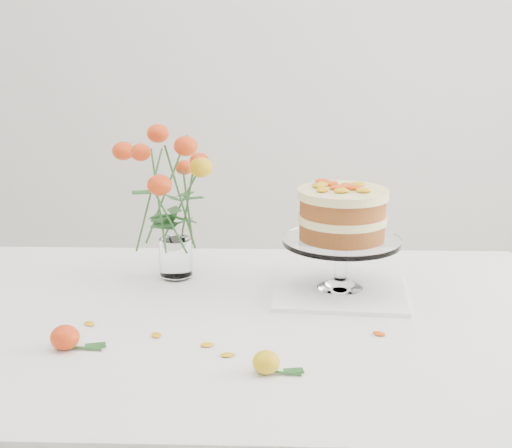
% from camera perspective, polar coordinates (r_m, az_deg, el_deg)
% --- Properties ---
extents(table, '(1.43, 0.93, 0.76)m').
position_cam_1_polar(table, '(1.48, -2.54, -10.32)').
color(table, tan).
rests_on(table, ground).
extents(napkin, '(0.30, 0.30, 0.01)m').
position_cam_1_polar(napkin, '(1.59, 6.73, -5.19)').
color(napkin, white).
rests_on(napkin, table).
extents(cake_stand, '(0.26, 0.26, 0.23)m').
position_cam_1_polar(cake_stand, '(1.54, 6.91, 0.37)').
color(cake_stand, white).
rests_on(cake_stand, napkin).
extents(rose_vase, '(0.29, 0.29, 0.38)m').
position_cam_1_polar(rose_vase, '(1.61, -6.61, 3.15)').
color(rose_vase, white).
rests_on(rose_vase, table).
extents(loose_rose_near, '(0.08, 0.05, 0.04)m').
position_cam_1_polar(loose_rose_near, '(1.21, 0.83, -11.00)').
color(loose_rose_near, gold).
rests_on(loose_rose_near, table).
extents(loose_rose_far, '(0.09, 0.05, 0.04)m').
position_cam_1_polar(loose_rose_far, '(1.34, -15.02, -8.76)').
color(loose_rose_far, red).
rests_on(loose_rose_far, table).
extents(stray_petal_a, '(0.03, 0.02, 0.00)m').
position_cam_1_polar(stray_petal_a, '(1.37, -7.98, -8.80)').
color(stray_petal_a, '#E6A70E').
rests_on(stray_petal_a, table).
extents(stray_petal_b, '(0.03, 0.02, 0.00)m').
position_cam_1_polar(stray_petal_b, '(1.32, -3.92, -9.63)').
color(stray_petal_b, '#E6A70E').
rests_on(stray_petal_b, table).
extents(stray_petal_c, '(0.03, 0.02, 0.00)m').
position_cam_1_polar(stray_petal_c, '(1.28, -2.29, -10.43)').
color(stray_petal_c, '#E6A70E').
rests_on(stray_petal_c, table).
extents(stray_petal_d, '(0.03, 0.02, 0.00)m').
position_cam_1_polar(stray_petal_d, '(1.44, -13.19, -7.77)').
color(stray_petal_d, '#E6A70E').
rests_on(stray_petal_d, table).
extents(stray_petal_e, '(0.03, 0.02, 0.00)m').
position_cam_1_polar(stray_petal_e, '(1.39, -15.53, -8.81)').
color(stray_petal_e, '#E6A70E').
rests_on(stray_petal_e, table).
extents(stray_petal_f, '(0.03, 0.02, 0.00)m').
position_cam_1_polar(stray_petal_f, '(1.38, 9.83, -8.65)').
color(stray_petal_f, '#E6A70E').
rests_on(stray_petal_f, table).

